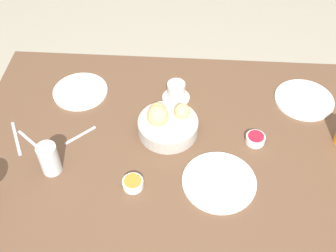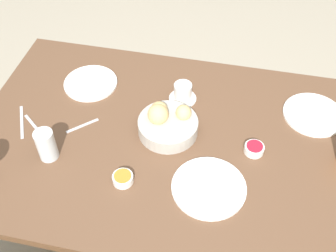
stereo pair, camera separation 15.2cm
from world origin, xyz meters
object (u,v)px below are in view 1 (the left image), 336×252
at_px(coffee_cup, 176,92).
at_px(jam_bowl_honey, 133,183).
at_px(water_tumbler, 49,159).
at_px(bread_basket, 167,123).
at_px(plate_near_right, 80,91).
at_px(plate_near_left, 304,100).
at_px(fork_silver, 33,143).
at_px(spoon_coffee, 80,136).
at_px(knife_silver, 16,138).
at_px(plate_far_center, 219,182).
at_px(jam_bowl_berry, 255,139).

distance_m(coffee_cup, jam_bowl_honey, 0.45).
relative_size(water_tumbler, jam_bowl_honey, 1.69).
relative_size(bread_basket, plate_near_right, 1.00).
distance_m(plate_near_left, plate_near_right, 0.89).
relative_size(bread_basket, fork_silver, 1.55).
height_order(plate_near_right, spoon_coffee, plate_near_right).
relative_size(plate_near_right, water_tumbler, 1.85).
relative_size(plate_near_left, water_tumbler, 1.96).
height_order(water_tumbler, knife_silver, water_tumbler).
height_order(bread_basket, plate_near_right, bread_basket).
relative_size(coffee_cup, spoon_coffee, 1.07).
distance_m(plate_near_left, plate_far_center, 0.54).
bearing_deg(jam_bowl_berry, plate_near_right, -17.69).
relative_size(plate_near_right, plate_far_center, 0.88).
height_order(coffee_cup, spoon_coffee, coffee_cup).
height_order(plate_near_left, coffee_cup, coffee_cup).
height_order(plate_near_left, fork_silver, plate_near_left).
distance_m(bread_basket, spoon_coffee, 0.32).
relative_size(plate_near_left, spoon_coffee, 2.29).
xyz_separation_m(bread_basket, spoon_coffee, (0.31, 0.05, -0.04)).
bearing_deg(plate_near_left, fork_silver, 15.90).
xyz_separation_m(water_tumbler, spoon_coffee, (-0.06, -0.16, -0.06)).
bearing_deg(bread_basket, plate_near_left, -159.94).
height_order(water_tumbler, coffee_cup, water_tumbler).
xyz_separation_m(water_tumbler, coffee_cup, (-0.40, -0.38, -0.03)).
xyz_separation_m(plate_near_right, spoon_coffee, (-0.05, 0.23, -0.00)).
xyz_separation_m(plate_far_center, water_tumbler, (0.56, -0.02, 0.05)).
bearing_deg(spoon_coffee, plate_near_right, -78.34).
bearing_deg(fork_silver, plate_near_right, -112.80).
relative_size(plate_far_center, jam_bowl_berry, 3.55).
xyz_separation_m(jam_bowl_honey, fork_silver, (0.38, -0.16, -0.01)).
bearing_deg(bread_basket, fork_silver, 11.07).
bearing_deg(coffee_cup, jam_bowl_berry, 144.68).
distance_m(bread_basket, plate_near_left, 0.56).
bearing_deg(plate_near_left, spoon_coffee, 15.95).
bearing_deg(water_tumbler, fork_silver, -47.59).
bearing_deg(plate_near_right, water_tumbler, 87.71).
bearing_deg(plate_near_left, bread_basket, 20.06).
height_order(plate_near_right, jam_bowl_honey, jam_bowl_honey).
xyz_separation_m(coffee_cup, jam_bowl_berry, (-0.30, 0.21, -0.02)).
xyz_separation_m(water_tumbler, jam_bowl_berry, (-0.70, -0.17, -0.04)).
distance_m(bread_basket, water_tumbler, 0.43).
relative_size(jam_bowl_berry, fork_silver, 0.49).
height_order(plate_near_left, spoon_coffee, plate_near_left).
relative_size(water_tumbler, coffee_cup, 1.09).
relative_size(plate_near_left, plate_near_right, 1.06).
xyz_separation_m(plate_near_right, water_tumbler, (0.02, 0.39, 0.05)).
bearing_deg(spoon_coffee, plate_far_center, 160.91).
xyz_separation_m(coffee_cup, knife_silver, (0.57, 0.25, -0.03)).
height_order(plate_far_center, fork_silver, plate_far_center).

